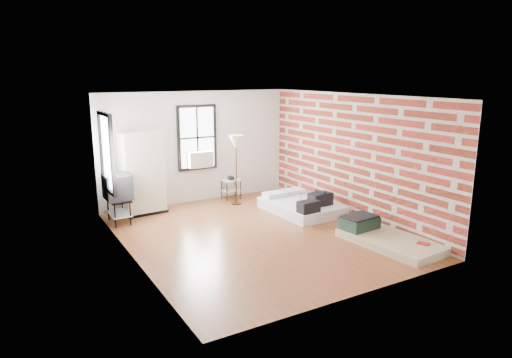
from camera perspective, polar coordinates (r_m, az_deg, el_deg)
ground at (r=9.39m, az=0.04°, el=-7.01°), size 6.00×6.00×0.00m
room_shell at (r=9.37m, az=0.15°, el=3.94°), size 5.02×6.02×2.80m
mattress_main at (r=10.91m, az=5.80°, el=-3.30°), size 1.43×1.89×0.59m
mattress_bare at (r=9.27m, az=15.59°, el=-6.95°), size 1.19×2.04×0.42m
wardrobe at (r=10.91m, az=-14.01°, el=0.71°), size 1.01×0.62×1.93m
side_table at (r=11.94m, az=-3.14°, el=-0.62°), size 0.46×0.37×0.60m
floor_lamp at (r=11.22m, az=-2.51°, el=4.24°), size 0.37×0.37×1.75m
tv_stand at (r=10.36m, az=-16.90°, el=-1.12°), size 0.55×0.78×1.09m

